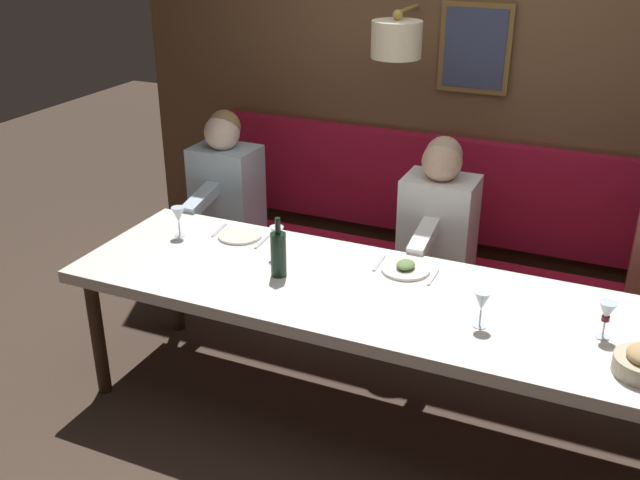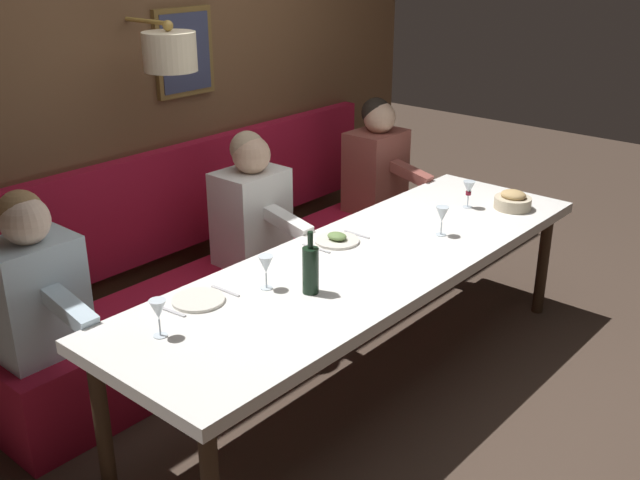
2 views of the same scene
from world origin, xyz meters
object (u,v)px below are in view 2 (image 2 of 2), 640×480
(dining_table, at_px, (366,268))
(diner_near, at_px, (252,203))
(diner_middle, at_px, (33,281))
(wine_glass_3, at_px, (158,311))
(wine_glass_1, at_px, (442,215))
(wine_bottle, at_px, (311,269))
(wine_glass_2, at_px, (266,265))
(bread_bowl, at_px, (513,201))
(diner_nearest, at_px, (377,159))
(wine_glass_0, at_px, (469,189))

(dining_table, relative_size, diner_near, 3.76)
(diner_middle, distance_m, wine_glass_3, 0.74)
(wine_glass_1, height_order, wine_bottle, wine_bottle)
(diner_near, relative_size, wine_glass_2, 4.82)
(wine_glass_1, bearing_deg, wine_bottle, 85.72)
(diner_middle, bearing_deg, diner_near, -90.00)
(bread_bowl, bearing_deg, dining_table, 79.50)
(wine_bottle, bearing_deg, dining_table, -84.72)
(diner_middle, bearing_deg, wine_glass_2, -135.02)
(diner_nearest, relative_size, bread_bowl, 3.60)
(wine_glass_2, bearing_deg, dining_table, -103.42)
(wine_bottle, bearing_deg, diner_middle, 42.37)
(diner_middle, height_order, wine_glass_2, diner_middle)
(diner_near, height_order, bread_bowl, diner_near)
(diner_nearest, distance_m, bread_bowl, 1.10)
(diner_nearest, xyz_separation_m, wine_glass_2, (-0.74, 1.85, 0.04))
(wine_glass_1, bearing_deg, bread_bowl, -98.44)
(diner_nearest, relative_size, wine_glass_1, 4.82)
(wine_glass_1, xyz_separation_m, wine_glass_3, (0.28, 1.70, 0.00))
(diner_near, height_order, wine_glass_1, diner_near)
(wine_glass_1, bearing_deg, diner_middle, 61.42)
(wine_bottle, bearing_deg, bread_bowl, -95.92)
(wine_glass_1, distance_m, wine_bottle, 0.99)
(diner_nearest, distance_m, wine_glass_0, 0.92)
(diner_nearest, height_order, wine_glass_2, diner_nearest)
(diner_nearest, distance_m, diner_middle, 2.59)
(dining_table, relative_size, wine_bottle, 9.91)
(dining_table, distance_m, wine_glass_0, 1.01)
(wine_glass_3, height_order, wine_bottle, wine_bottle)
(diner_middle, relative_size, wine_glass_3, 4.82)
(dining_table, bearing_deg, wine_glass_0, -89.91)
(wine_glass_0, height_order, wine_glass_1, same)
(bread_bowl, bearing_deg, diner_nearest, -5.76)
(diner_nearest, bearing_deg, diner_middle, 90.00)
(wine_glass_1, bearing_deg, wine_glass_3, 80.78)
(wine_bottle, bearing_deg, wine_glass_0, -88.22)
(dining_table, height_order, bread_bowl, bread_bowl)
(diner_near, distance_m, bread_bowl, 1.56)
(wine_bottle, distance_m, bread_bowl, 1.64)
(diner_middle, relative_size, wine_glass_1, 4.82)
(diner_near, relative_size, diner_middle, 1.00)
(wine_bottle, bearing_deg, wine_glass_3, 74.05)
(dining_table, xyz_separation_m, wine_bottle, (-0.04, 0.48, 0.17))
(diner_nearest, height_order, diner_near, same)
(diner_middle, bearing_deg, wine_glass_1, -118.58)
(diner_near, bearing_deg, diner_nearest, -90.00)
(wine_glass_1, relative_size, wine_bottle, 0.55)
(diner_near, bearing_deg, dining_table, 176.77)
(wine_glass_1, relative_size, wine_glass_2, 1.00)
(wine_glass_3, bearing_deg, wine_glass_0, -94.07)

